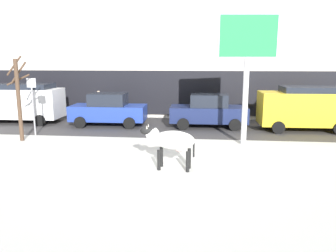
# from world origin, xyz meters

# --- Properties ---
(ground_plane) EXTENTS (120.00, 120.00, 0.00)m
(ground_plane) POSITION_xyz_m (0.00, 0.00, 0.00)
(ground_plane) COLOR silver
(road_strip) EXTENTS (60.00, 5.60, 0.01)m
(road_strip) POSITION_xyz_m (0.00, 7.59, 0.00)
(road_strip) COLOR #423F3F
(road_strip) RESTS_ON ground
(building_facade) EXTENTS (44.00, 6.10, 13.00)m
(building_facade) POSITION_xyz_m (0.00, 13.66, 6.48)
(building_facade) COLOR beige
(building_facade) RESTS_ON ground
(cow_holstein) EXTENTS (1.92, 0.73, 1.54)m
(cow_holstein) POSITION_xyz_m (0.79, 0.36, 1.00)
(cow_holstein) COLOR silver
(cow_holstein) RESTS_ON ground
(billboard) EXTENTS (2.53, 0.47, 5.56)m
(billboard) POSITION_xyz_m (3.60, 4.01, 4.31)
(billboard) COLOR silver
(billboard) RESTS_ON ground
(car_white_van) EXTENTS (4.64, 2.19, 2.32)m
(car_white_van) POSITION_xyz_m (-8.83, 7.98, 1.24)
(car_white_van) COLOR white
(car_white_van) RESTS_ON ground
(car_blue_sedan) EXTENTS (4.23, 2.05, 1.84)m
(car_blue_sedan) POSITION_xyz_m (-3.52, 7.63, 0.91)
(car_blue_sedan) COLOR #233D9E
(car_blue_sedan) RESTS_ON ground
(car_navy_sedan) EXTENTS (4.23, 2.05, 1.84)m
(car_navy_sedan) POSITION_xyz_m (2.11, 7.72, 0.91)
(car_navy_sedan) COLOR #19234C
(car_navy_sedan) RESTS_ON ground
(car_yellow_van) EXTENTS (4.64, 2.19, 2.32)m
(car_yellow_van) POSITION_xyz_m (7.12, 7.39, 1.24)
(car_yellow_van) COLOR gold
(car_yellow_van) RESTS_ON ground
(pedestrian_near_billboard) EXTENTS (0.36, 0.24, 1.73)m
(pedestrian_near_billboard) POSITION_xyz_m (-4.90, 10.22, 0.88)
(pedestrian_near_billboard) COLOR #282833
(pedestrian_near_billboard) RESTS_ON ground
(bare_tree_left_lot) EXTENTS (0.97, 0.79, 3.87)m
(bare_tree_left_lot) POSITION_xyz_m (-6.57, 3.76, 2.05)
(bare_tree_left_lot) COLOR #4C3828
(bare_tree_left_lot) RESTS_ON ground
(street_sign) EXTENTS (0.44, 0.08, 2.82)m
(street_sign) POSITION_xyz_m (-6.41, 4.70, 1.67)
(street_sign) COLOR gray
(street_sign) RESTS_ON ground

